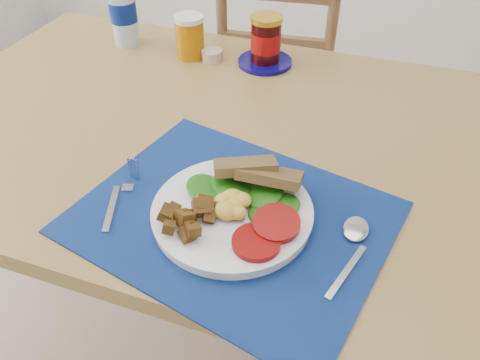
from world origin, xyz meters
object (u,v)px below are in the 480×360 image
(juice_glass, at_px, (190,38))
(breakfast_plate, at_px, (228,209))
(jam_on_saucer, at_px, (266,44))
(chair_far, at_px, (278,66))
(water_bottle, at_px, (122,5))

(juice_glass, bearing_deg, breakfast_plate, -60.33)
(juice_glass, xyz_separation_m, jam_on_saucer, (0.20, 0.02, 0.00))
(chair_far, distance_m, jam_on_saucer, 0.46)
(chair_far, height_order, juice_glass, chair_far)
(juice_glass, bearing_deg, chair_far, 70.29)
(jam_on_saucer, bearing_deg, chair_far, 99.13)
(water_bottle, bearing_deg, chair_far, 48.10)
(chair_far, bearing_deg, jam_on_saucer, 92.55)
(breakfast_plate, bearing_deg, water_bottle, 115.71)
(chair_far, xyz_separation_m, breakfast_plate, (0.17, -0.95, 0.22))
(chair_far, distance_m, juice_glass, 0.49)
(chair_far, distance_m, breakfast_plate, 0.99)
(chair_far, height_order, breakfast_plate, chair_far)
(water_bottle, height_order, juice_glass, water_bottle)
(water_bottle, distance_m, jam_on_saucer, 0.41)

